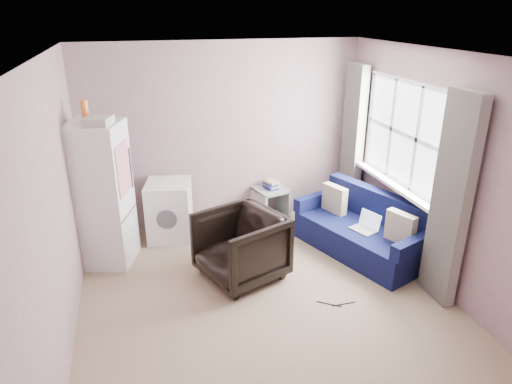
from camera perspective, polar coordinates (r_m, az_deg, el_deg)
room at (r=4.36m, az=1.66°, el=0.21°), size 3.84×4.24×2.54m
armchair at (r=5.13m, az=-1.94°, el=-6.43°), size 1.04×1.07×0.86m
fridge at (r=5.57m, az=-18.72°, el=-0.27°), size 0.74×0.74×1.95m
washing_machine at (r=6.11m, az=-10.78°, el=-2.15°), size 0.66×0.66×0.79m
side_table at (r=6.60m, az=1.86°, el=-1.13°), size 0.52×0.52×0.59m
sofa at (r=5.88m, az=13.32°, el=-4.80°), size 1.33×1.86×0.76m
window_dressing at (r=5.72m, az=16.78°, el=3.07°), size 0.17×2.62×2.18m
floor_cables at (r=4.97m, az=10.02°, el=-13.61°), size 0.40×0.16×0.01m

